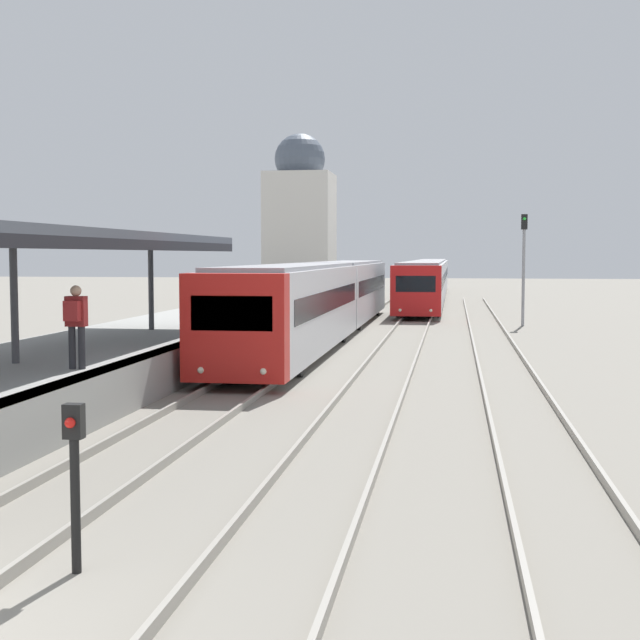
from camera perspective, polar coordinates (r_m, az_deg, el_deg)
The scene contains 7 objects.
platform_canopy at distance 19.59m, azimuth -18.96°, elevation 5.21°, with size 4.00×21.24×2.81m.
person_on_platform at distance 18.26m, azimuth -15.37°, elevation 0.02°, with size 0.40×0.40×1.66m.
train_near at distance 35.94m, azimuth 0.32°, elevation 1.58°, with size 2.54×30.57×2.97m.
train_far at distance 66.09m, azimuth 6.95°, elevation 2.70°, with size 2.52×44.34×2.89m.
signal_post_near at distance 9.61m, azimuth -15.44°, elevation -9.14°, with size 0.20×0.21×1.77m.
signal_mast_far at distance 42.21m, azimuth 12.91°, elevation 4.01°, with size 0.28×0.29×5.16m.
distant_domed_building at distance 65.85m, azimuth -1.29°, elevation 6.30°, with size 4.82×4.82×12.13m.
Camera 1 is at (5.13, -6.48, 3.29)m, focal length 50.00 mm.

